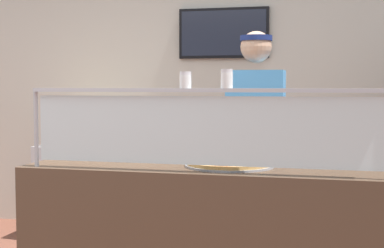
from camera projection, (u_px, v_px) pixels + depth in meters
shop_rear_unit at (261, 90)px, 5.29m from camera, size 6.47×0.13×2.70m
serving_counter at (212, 248)px, 3.25m from camera, size 2.07×0.68×0.95m
sneeze_guard at (201, 119)px, 2.93m from camera, size 1.89×0.06×0.44m
pizza_tray at (230, 163)px, 3.18m from camera, size 0.50×0.50×0.04m
pizza_server at (229, 160)px, 3.16m from camera, size 0.10×0.29×0.01m
parmesan_shaker at (185, 81)px, 2.93m from camera, size 0.06×0.06×0.09m
pepper_flake_shaker at (227, 80)px, 2.88m from camera, size 0.06×0.06×0.10m
worker_figure at (256, 144)px, 3.84m from camera, size 0.41×0.50×1.76m
prep_shelf at (81, 191)px, 5.27m from camera, size 0.70×0.55×0.86m
pizza_box_stack at (80, 130)px, 5.23m from camera, size 0.52×0.50×0.27m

